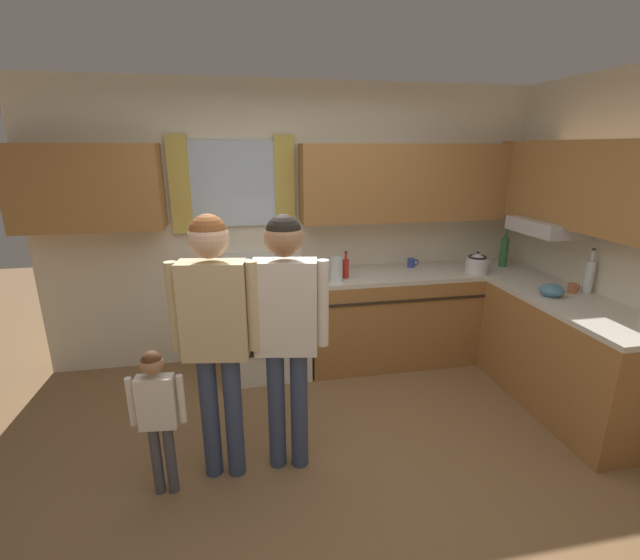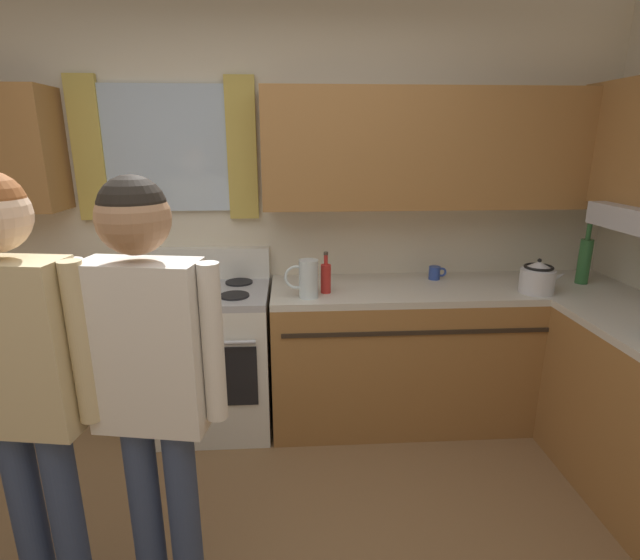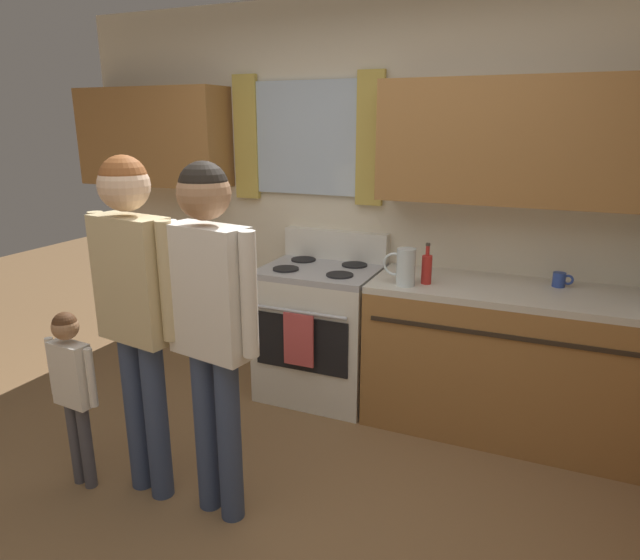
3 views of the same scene
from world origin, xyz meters
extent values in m
plane|color=olive|center=(0.00, 0.00, 0.00)|extent=(12.00, 12.00, 0.00)
cube|color=beige|center=(0.00, 1.90, 1.30)|extent=(4.60, 0.10, 2.60)
cube|color=silver|center=(-0.54, 1.83, 1.71)|extent=(0.74, 0.03, 0.75)
cube|color=gold|center=(-1.00, 1.82, 1.71)|extent=(0.18, 0.04, 0.85)
cube|color=gold|center=(-0.08, 1.82, 1.71)|extent=(0.18, 0.04, 0.85)
cube|color=#9E6B38|center=(-1.72, 1.69, 1.71)|extent=(1.17, 0.32, 0.70)
cube|color=#9E6B38|center=(1.17, 1.69, 1.71)|extent=(2.25, 0.32, 0.70)
cube|color=#9E6B38|center=(1.19, 1.54, 0.43)|extent=(2.21, 0.62, 0.86)
cube|color=beige|center=(1.19, 1.54, 0.88)|extent=(2.21, 0.62, 0.04)
cube|color=#2D2319|center=(1.19, 1.23, 0.72)|extent=(2.09, 0.01, 0.02)
cube|color=silver|center=(-0.31, 1.54, 0.43)|extent=(0.75, 0.62, 0.86)
cube|color=black|center=(-0.31, 1.23, 0.48)|extent=(0.63, 0.01, 0.36)
cylinder|color=#ADADB2|center=(-0.31, 1.20, 0.70)|extent=(0.63, 0.02, 0.02)
cube|color=#ADADB2|center=(-0.31, 1.54, 0.88)|extent=(0.75, 0.62, 0.04)
cube|color=silver|center=(-0.31, 1.81, 1.00)|extent=(0.75, 0.08, 0.20)
cylinder|color=black|center=(-0.50, 1.40, 0.91)|extent=(0.17, 0.17, 0.01)
cylinder|color=black|center=(-0.12, 1.40, 0.91)|extent=(0.17, 0.17, 0.01)
cylinder|color=black|center=(-0.50, 1.68, 0.91)|extent=(0.17, 0.17, 0.01)
cylinder|color=black|center=(-0.12, 1.68, 0.91)|extent=(0.17, 0.17, 0.01)
cube|color=#CC4C4C|center=(-0.31, 1.19, 0.52)|extent=(0.20, 0.02, 0.34)
cylinder|color=red|center=(0.41, 1.44, 0.99)|extent=(0.06, 0.06, 0.17)
cylinder|color=red|center=(0.41, 1.44, 1.10)|extent=(0.02, 0.02, 0.06)
cylinder|color=#3F382D|center=(0.41, 1.44, 1.14)|extent=(0.03, 0.03, 0.02)
cylinder|color=#2D479E|center=(1.13, 1.68, 0.94)|extent=(0.07, 0.07, 0.08)
torus|color=#2D479E|center=(1.18, 1.68, 0.95)|extent=(0.06, 0.01, 0.06)
cylinder|color=silver|center=(0.31, 1.36, 1.01)|extent=(0.11, 0.11, 0.22)
torus|color=silver|center=(0.24, 1.36, 1.02)|extent=(0.14, 0.02, 0.14)
cylinder|color=#38476B|center=(-0.61, 0.21, 0.42)|extent=(0.11, 0.11, 0.83)
cylinder|color=#38476B|center=(-0.76, 0.23, 0.42)|extent=(0.11, 0.11, 0.83)
cube|color=#D1BC8C|center=(-0.68, 0.22, 1.13)|extent=(0.40, 0.22, 0.59)
cylinder|color=#D1BC8C|center=(-0.46, 0.18, 1.15)|extent=(0.07, 0.07, 0.54)
cylinder|color=#D1BC8C|center=(-0.91, 0.25, 1.15)|extent=(0.07, 0.07, 0.54)
sphere|color=beige|center=(-0.68, 0.22, 1.55)|extent=(0.23, 0.23, 0.23)
sphere|color=brown|center=(-0.68, 0.22, 1.58)|extent=(0.21, 0.21, 0.21)
cylinder|color=#38476B|center=(-0.20, 0.21, 0.41)|extent=(0.11, 0.11, 0.82)
cylinder|color=#38476B|center=(-0.34, 0.23, 0.41)|extent=(0.11, 0.11, 0.82)
cube|color=white|center=(-0.27, 0.22, 1.12)|extent=(0.40, 0.22, 0.58)
cylinder|color=white|center=(-0.05, 0.18, 1.14)|extent=(0.07, 0.07, 0.54)
cylinder|color=white|center=(-0.49, 0.26, 1.14)|extent=(0.07, 0.07, 0.54)
sphere|color=#A87A56|center=(-0.27, 0.22, 1.54)|extent=(0.23, 0.23, 0.23)
sphere|color=black|center=(-0.27, 0.22, 1.57)|extent=(0.21, 0.21, 0.21)
cylinder|color=#4C4C56|center=(-1.00, 0.11, 0.23)|extent=(0.06, 0.06, 0.46)
cylinder|color=#4C4C56|center=(-1.08, 0.12, 0.23)|extent=(0.06, 0.06, 0.46)
cube|color=white|center=(-1.04, 0.11, 0.63)|extent=(0.22, 0.11, 0.33)
cylinder|color=white|center=(-0.90, 0.10, 0.64)|extent=(0.04, 0.04, 0.30)
cylinder|color=white|center=(-1.18, 0.13, 0.64)|extent=(0.04, 0.04, 0.30)
sphere|color=#A87A56|center=(-1.04, 0.11, 0.87)|extent=(0.13, 0.13, 0.13)
sphere|color=#4C2D19|center=(-1.04, 0.11, 0.89)|extent=(0.12, 0.12, 0.12)
camera|label=1|loc=(-0.52, -2.21, 2.03)|focal=24.43mm
camera|label=2|loc=(0.21, -1.28, 1.77)|focal=27.16mm
camera|label=3|loc=(1.07, -1.69, 1.82)|focal=30.99mm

